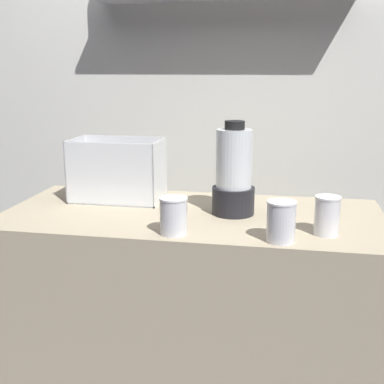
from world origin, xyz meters
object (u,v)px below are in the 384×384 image
at_px(carrot_display_bin, 119,181).
at_px(juice_cup_beet_left, 281,223).
at_px(blender_pitcher, 234,175).
at_px(juice_cup_mango_middle, 327,218).
at_px(juice_cup_carrot_far_left, 174,219).

height_order(carrot_display_bin, juice_cup_beet_left, carrot_display_bin).
bearing_deg(blender_pitcher, juice_cup_mango_middle, -29.70).
bearing_deg(juice_cup_beet_left, juice_cup_carrot_far_left, 178.32).
bearing_deg(carrot_display_bin, blender_pitcher, -13.71).
bearing_deg(juice_cup_carrot_far_left, juice_cup_mango_middle, 10.00).
xyz_separation_m(juice_cup_carrot_far_left, juice_cup_beet_left, (0.34, -0.01, 0.01)).
height_order(carrot_display_bin, juice_cup_carrot_far_left, carrot_display_bin).
bearing_deg(blender_pitcher, juice_cup_carrot_far_left, -121.39).
bearing_deg(juice_cup_mango_middle, blender_pitcher, 150.30).
xyz_separation_m(juice_cup_carrot_far_left, juice_cup_mango_middle, (0.49, 0.09, 0.00)).
distance_m(juice_cup_beet_left, juice_cup_mango_middle, 0.17).
relative_size(juice_cup_carrot_far_left, juice_cup_beet_left, 0.94).
bearing_deg(juice_cup_carrot_far_left, blender_pitcher, 58.61).
height_order(blender_pitcher, juice_cup_carrot_far_left, blender_pitcher).
height_order(carrot_display_bin, juice_cup_mango_middle, carrot_display_bin).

